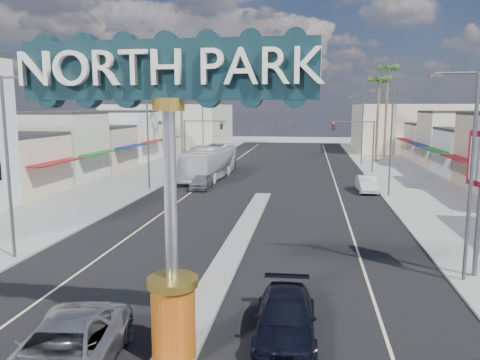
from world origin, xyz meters
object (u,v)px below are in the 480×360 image
(streetlight_l_far, at_px, (204,125))
(suv_right, at_px, (285,318))
(streetlight_r_near, at_px, (468,166))
(car_parked_left, at_px, (201,181))
(streetlight_r_far, at_px, (361,126))
(palm_left_far, at_px, (181,76))
(car_parked_right, at_px, (367,184))
(gateway_sign, at_px, (170,165))
(suv_left, at_px, (63,353))
(traffic_signal_right, at_px, (357,136))
(palm_right_far, at_px, (388,74))
(palm_right_mid, at_px, (379,84))
(streetlight_l_near, at_px, (10,158))
(streetlight_r_mid, at_px, (389,137))
(traffic_signal_left, at_px, (199,135))
(streetlight_l_mid, at_px, (150,135))
(city_bus, at_px, (210,162))

(streetlight_l_far, bearing_deg, suv_right, -74.17)
(streetlight_r_near, xyz_separation_m, car_parked_left, (-16.42, 21.22, -4.35))
(streetlight_r_far, bearing_deg, palm_left_far, -175.12)
(suv_right, bearing_deg, car_parked_right, 76.56)
(gateway_sign, height_order, palm_left_far, palm_left_far)
(streetlight_l_far, height_order, car_parked_left, streetlight_l_far)
(streetlight_l_far, relative_size, palm_left_far, 0.69)
(streetlight_l_far, distance_m, suv_left, 52.13)
(suv_right, bearing_deg, streetlight_r_near, 38.56)
(traffic_signal_right, height_order, palm_left_far, palm_left_far)
(streetlight_r_near, distance_m, streetlight_r_far, 42.00)
(suv_right, xyz_separation_m, car_parked_right, (5.79, 28.04, 0.02))
(streetlight_r_near, relative_size, car_parked_right, 2.05)
(palm_right_far, relative_size, car_parked_right, 3.20)
(car_parked_right, bearing_deg, palm_right_mid, 79.30)
(palm_right_far, xyz_separation_m, suv_left, (-17.75, -61.39, -11.58))
(streetlight_l_near, distance_m, streetlight_r_near, 20.87)
(palm_left_far, bearing_deg, streetlight_l_near, -86.33)
(streetlight_r_mid, bearing_deg, traffic_signal_left, 144.50)
(car_parked_right, bearing_deg, gateway_sign, -108.01)
(traffic_signal_left, height_order, streetlight_l_near, streetlight_l_near)
(traffic_signal_right, height_order, streetlight_l_mid, streetlight_l_mid)
(streetlight_l_mid, xyz_separation_m, suv_left, (7.68, -29.39, -4.27))
(car_parked_left, bearing_deg, traffic_signal_right, 39.17)
(city_bus, bearing_deg, suv_left, -80.33)
(streetlight_l_mid, height_order, palm_right_far, palm_right_far)
(streetlight_l_far, bearing_deg, car_parked_right, -45.95)
(traffic_signal_left, xyz_separation_m, car_parked_left, (3.20, -12.78, -3.56))
(traffic_signal_right, xyz_separation_m, car_parked_right, (-0.18, -12.08, -3.55))
(streetlight_r_mid, distance_m, palm_right_mid, 26.71)
(streetlight_l_mid, relative_size, streetlight_r_far, 1.00)
(streetlight_l_far, bearing_deg, streetlight_r_far, 0.00)
(gateway_sign, height_order, suv_right, gateway_sign)
(suv_right, bearing_deg, palm_right_mid, 77.59)
(gateway_sign, xyz_separation_m, suv_right, (3.21, 1.89, -5.23))
(streetlight_l_mid, xyz_separation_m, suv_right, (13.65, -26.13, -4.36))
(gateway_sign, distance_m, suv_right, 6.42)
(streetlight_r_mid, distance_m, car_parked_right, 4.96)
(streetlight_l_mid, bearing_deg, city_bus, 62.91)
(streetlight_r_far, height_order, car_parked_left, streetlight_r_far)
(gateway_sign, height_order, traffic_signal_right, gateway_sign)
(palm_right_mid, distance_m, palm_right_far, 6.57)
(palm_right_mid, bearing_deg, gateway_sign, -103.53)
(city_bus, bearing_deg, streetlight_l_far, 108.85)
(traffic_signal_left, relative_size, streetlight_r_mid, 0.67)
(traffic_signal_left, xyz_separation_m, traffic_signal_right, (18.37, 0.00, 0.00))
(palm_right_mid, bearing_deg, car_parked_left, -127.46)
(streetlight_l_far, relative_size, streetlight_r_near, 1.00)
(car_parked_left, xyz_separation_m, city_bus, (-0.56, 6.36, 1.04))
(streetlight_r_far, height_order, palm_right_far, palm_right_far)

